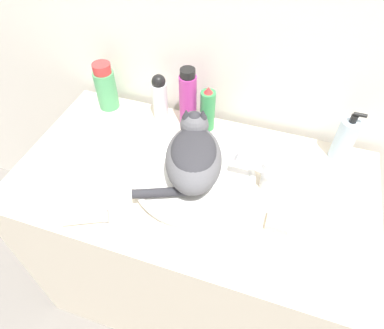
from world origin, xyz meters
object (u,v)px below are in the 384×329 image
Objects in this scene: mouthwash_bottle at (106,87)px; spray_bottle_trigger at (208,110)px; soap_pump_bottle at (345,139)px; cream_tube at (86,218)px; shampoo_bottle_tall at (188,99)px; soap_bar at (278,223)px; faucet at (266,172)px; cat at (193,154)px; lotion_bottle_white at (160,97)px.

spray_bottle_trigger is (0.41, 0.00, -0.01)m from mouthwash_bottle.
soap_pump_bottle is 0.47m from spray_bottle_trigger.
cream_tube is (-0.21, -0.51, -0.07)m from spray_bottle_trigger.
shampoo_bottle_tall is 3.57× the size of soap_bar.
cat is at bearing -2.64° from faucet.
mouthwash_bottle is 1.06× the size of spray_bottle_trigger.
shampoo_bottle_tall reaches higher than soap_pump_bottle.
lotion_bottle_white is 0.52m from cream_tube.
lotion_bottle_white is at bearing 180.00° from spray_bottle_trigger.
soap_pump_bottle is at bearing 66.04° from soap_bar.
spray_bottle_trigger is 2.74× the size of soap_bar.
soap_bar is at bearing 105.21° from faucet.
soap_pump_bottle is 0.39m from soap_bar.
lotion_bottle_white reaches higher than faucet.
mouthwash_bottle is at bearing 180.00° from soap_pump_bottle.
faucet is 0.16m from soap_bar.
soap_bar is (0.39, -0.35, -0.10)m from shampoo_bottle_tall.
soap_pump_bottle reaches higher than spray_bottle_trigger.
lotion_bottle_white is 1.40× the size of cream_tube.
cat is 4.89× the size of soap_bar.
spray_bottle_trigger is (0.07, 0.00, -0.03)m from shampoo_bottle_tall.
shampoo_bottle_tall is at bearing -45.78° from faucet.
cat is 2.30× the size of faucet.
soap_pump_bottle is 0.66m from lotion_bottle_white.
cream_tube reaches higher than soap_bar.
cat is 0.33m from lotion_bottle_white.
faucet is 0.39m from shampoo_bottle_tall.
shampoo_bottle_tall is at bearing 0.00° from mouthwash_bottle.
mouthwash_bottle is 1.41× the size of cream_tube.
soap_pump_bottle reaches higher than lotion_bottle_white.
mouthwash_bottle reaches higher than spray_bottle_trigger.
cat is at bearing 162.00° from soap_bar.
shampoo_bottle_tall is 0.33m from mouthwash_bottle.
shampoo_bottle_tall is 0.53m from soap_bar.
spray_bottle_trigger is at bearing 132.57° from soap_bar.
lotion_bottle_white reaches higher than soap_bar.
cat is 2.37× the size of cream_tube.
mouthwash_bottle is at bearing 110.84° from cream_tube.
shampoo_bottle_tall reaches higher than cat.
soap_pump_bottle is 1.42× the size of cream_tube.
shampoo_bottle_tall is 0.11m from lotion_bottle_white.
soap_pump_bottle reaches higher than soap_bar.
cream_tube is 2.06× the size of soap_bar.
faucet reaches higher than cream_tube.
shampoo_bottle_tall reaches higher than spray_bottle_trigger.
soap_bar is at bearing -113.96° from soap_pump_bottle.
cat reaches higher than faucet.
lotion_bottle_white is 1.05× the size of spray_bottle_trigger.
cat is at bearing -83.32° from spray_bottle_trigger.
cat reaches higher than spray_bottle_trigger.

